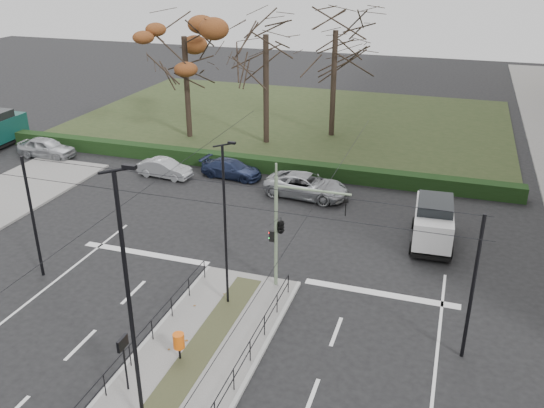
{
  "coord_description": "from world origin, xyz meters",
  "views": [
    {
      "loc": [
        8.25,
        -17.19,
        14.27
      ],
      "look_at": [
        0.31,
        6.96,
        3.0
      ],
      "focal_mm": 38.0,
      "sensor_mm": 36.0,
      "label": 1
    }
  ],
  "objects_px": {
    "traffic_light": "(283,225)",
    "parked_car_third": "(231,169)",
    "litter_bin": "(179,341)",
    "rust_tree": "(184,37)",
    "bare_tree_near": "(266,43)",
    "parked_car_second": "(165,168)",
    "bare_tree_center": "(335,38)",
    "streetlamp_median_near": "(130,305)",
    "parked_car_fourth": "(307,186)",
    "streetlamp_median_far": "(225,225)",
    "white_van": "(433,221)",
    "info_panel": "(123,349)",
    "parked_car_first": "(46,148)"
  },
  "relations": [
    {
      "from": "info_panel",
      "to": "rust_tree",
      "type": "xyz_separation_m",
      "value": [
        -11.06,
        28.0,
        6.25
      ]
    },
    {
      "from": "parked_car_third",
      "to": "rust_tree",
      "type": "height_order",
      "value": "rust_tree"
    },
    {
      "from": "traffic_light",
      "to": "parked_car_first",
      "type": "xyz_separation_m",
      "value": [
        -22.13,
        11.9,
        -2.47
      ]
    },
    {
      "from": "traffic_light",
      "to": "white_van",
      "type": "relative_size",
      "value": 1.12
    },
    {
      "from": "traffic_light",
      "to": "parked_car_third",
      "type": "distance_m",
      "value": 14.66
    },
    {
      "from": "parked_car_second",
      "to": "bare_tree_near",
      "type": "distance_m",
      "value": 12.49
    },
    {
      "from": "bare_tree_near",
      "to": "parked_car_first",
      "type": "bearing_deg",
      "value": -150.03
    },
    {
      "from": "streetlamp_median_far",
      "to": "bare_tree_near",
      "type": "bearing_deg",
      "value": 104.58
    },
    {
      "from": "litter_bin",
      "to": "bare_tree_near",
      "type": "xyz_separation_m",
      "value": [
        -5.52,
        26.44,
        6.92
      ]
    },
    {
      "from": "litter_bin",
      "to": "streetlamp_median_far",
      "type": "bearing_deg",
      "value": 86.12
    },
    {
      "from": "info_panel",
      "to": "bare_tree_center",
      "type": "relative_size",
      "value": 0.19
    },
    {
      "from": "streetlamp_median_near",
      "to": "litter_bin",
      "type": "bearing_deg",
      "value": 96.21
    },
    {
      "from": "parked_car_second",
      "to": "traffic_light",
      "type": "bearing_deg",
      "value": -127.82
    },
    {
      "from": "traffic_light",
      "to": "streetlamp_median_far",
      "type": "relative_size",
      "value": 0.72
    },
    {
      "from": "traffic_light",
      "to": "parked_car_fourth",
      "type": "relative_size",
      "value": 1.01
    },
    {
      "from": "parked_car_third",
      "to": "rust_tree",
      "type": "bearing_deg",
      "value": 47.69
    },
    {
      "from": "streetlamp_median_near",
      "to": "parked_car_third",
      "type": "distance_m",
      "value": 22.94
    },
    {
      "from": "info_panel",
      "to": "bare_tree_near",
      "type": "relative_size",
      "value": 0.2
    },
    {
      "from": "parked_car_second",
      "to": "white_van",
      "type": "bearing_deg",
      "value": -98.19
    },
    {
      "from": "bare_tree_near",
      "to": "traffic_light",
      "type": "bearing_deg",
      "value": -69.34
    },
    {
      "from": "traffic_light",
      "to": "parked_car_second",
      "type": "bearing_deg",
      "value": 137.06
    },
    {
      "from": "streetlamp_median_near",
      "to": "traffic_light",
      "type": "bearing_deg",
      "value": 79.51
    },
    {
      "from": "bare_tree_center",
      "to": "bare_tree_near",
      "type": "height_order",
      "value": "bare_tree_center"
    },
    {
      "from": "parked_car_second",
      "to": "bare_tree_center",
      "type": "distance_m",
      "value": 17.14
    },
    {
      "from": "streetlamp_median_far",
      "to": "parked_car_second",
      "type": "distance_m",
      "value": 16.7
    },
    {
      "from": "streetlamp_median_near",
      "to": "parked_car_fourth",
      "type": "bearing_deg",
      "value": 89.95
    },
    {
      "from": "info_panel",
      "to": "streetlamp_median_far",
      "type": "bearing_deg",
      "value": 78.28
    },
    {
      "from": "bare_tree_center",
      "to": "traffic_light",
      "type": "bearing_deg",
      "value": -82.57
    },
    {
      "from": "traffic_light",
      "to": "bare_tree_near",
      "type": "height_order",
      "value": "bare_tree_near"
    },
    {
      "from": "litter_bin",
      "to": "rust_tree",
      "type": "bearing_deg",
      "value": 114.92
    },
    {
      "from": "parked_car_fourth",
      "to": "bare_tree_near",
      "type": "relative_size",
      "value": 0.47
    },
    {
      "from": "litter_bin",
      "to": "parked_car_second",
      "type": "distance_m",
      "value": 19.68
    },
    {
      "from": "parked_car_fourth",
      "to": "bare_tree_center",
      "type": "height_order",
      "value": "bare_tree_center"
    },
    {
      "from": "parked_car_second",
      "to": "litter_bin",
      "type": "bearing_deg",
      "value": -145.46
    },
    {
      "from": "white_van",
      "to": "rust_tree",
      "type": "relative_size",
      "value": 0.45
    },
    {
      "from": "traffic_light",
      "to": "parked_car_second",
      "type": "height_order",
      "value": "traffic_light"
    },
    {
      "from": "traffic_light",
      "to": "parked_car_second",
      "type": "distance_m",
      "value": 16.3
    },
    {
      "from": "rust_tree",
      "to": "bare_tree_near",
      "type": "relative_size",
      "value": 0.95
    },
    {
      "from": "parked_car_third",
      "to": "parked_car_second",
      "type": "bearing_deg",
      "value": 113.34
    },
    {
      "from": "white_van",
      "to": "traffic_light",
      "type": "bearing_deg",
      "value": -132.67
    },
    {
      "from": "streetlamp_median_near",
      "to": "parked_car_fourth",
      "type": "xyz_separation_m",
      "value": [
        0.02,
        20.21,
        -3.99
      ]
    },
    {
      "from": "parked_car_second",
      "to": "bare_tree_center",
      "type": "bearing_deg",
      "value": -28.89
    },
    {
      "from": "parked_car_fourth",
      "to": "white_van",
      "type": "relative_size",
      "value": 1.11
    },
    {
      "from": "parked_car_first",
      "to": "parked_car_fourth",
      "type": "height_order",
      "value": "parked_car_first"
    },
    {
      "from": "bare_tree_near",
      "to": "bare_tree_center",
      "type": "bearing_deg",
      "value": 38.11
    },
    {
      "from": "litter_bin",
      "to": "parked_car_fourth",
      "type": "relative_size",
      "value": 0.21
    },
    {
      "from": "traffic_light",
      "to": "bare_tree_center",
      "type": "distance_m",
      "value": 24.47
    },
    {
      "from": "streetlamp_median_far",
      "to": "parked_car_second",
      "type": "xyz_separation_m",
      "value": [
        -9.95,
        13.02,
        -3.26
      ]
    },
    {
      "from": "streetlamp_median_near",
      "to": "bare_tree_center",
      "type": "bearing_deg",
      "value": 92.32
    },
    {
      "from": "bare_tree_center",
      "to": "bare_tree_near",
      "type": "xyz_separation_m",
      "value": [
        -4.53,
        -3.56,
        -0.06
      ]
    }
  ]
}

